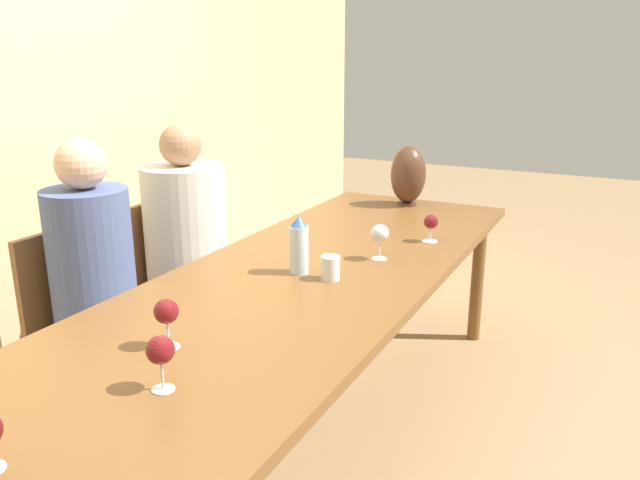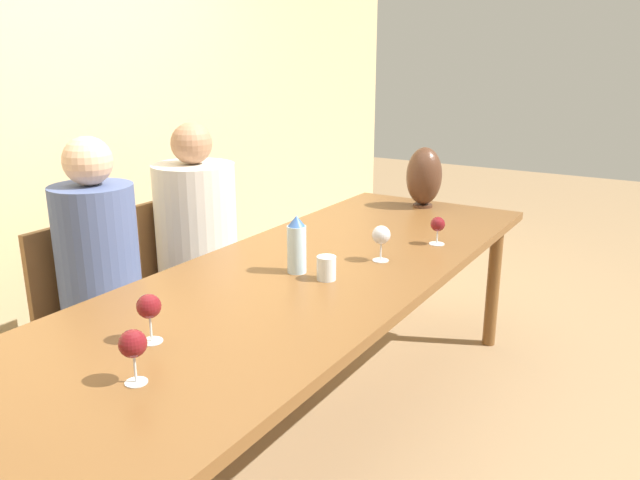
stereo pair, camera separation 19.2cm
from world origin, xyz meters
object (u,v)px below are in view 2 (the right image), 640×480
Objects in this scene: water_bottle at (297,245)px; vase at (424,176)px; chair_near at (94,318)px; wine_glass_5 at (149,308)px; wine_glass_2 at (438,225)px; person_far at (200,246)px; water_tumbler at (326,268)px; wine_glass_0 at (133,345)px; person_near at (102,279)px; chair_far at (190,278)px; wine_glass_1 at (381,236)px.

vase is at bearing 0.33° from water_bottle.
vase is at bearing -27.70° from chair_near.
wine_glass_5 is at bearing -117.45° from chair_near.
person_far is (-0.36, 1.08, -0.18)m from wine_glass_2.
person_far is (-1.00, 0.75, -0.26)m from vase.
water_tumbler is (-0.01, -0.14, -0.06)m from water_bottle.
chair_near is (-0.30, 0.98, -0.32)m from water_tumbler.
water_tumbler is 1.29m from vase.
wine_glass_0 is at bearing 178.76° from water_tumbler.
vase is 1.27m from person_far.
person_near reaches higher than vase.
water_tumbler is 0.10× the size of chair_far.
person_far reaches higher than wine_glass_5.
water_bottle is 0.26× the size of chair_near.
water_bottle is 0.15m from water_tumbler.
vase reaches higher than wine_glass_2.
wine_glass_1 reaches higher than wine_glass_2.
water_tumbler is at bearing -72.88° from chair_near.
chair_far is (0.29, 0.98, -0.32)m from water_tumbler.
wine_glass_2 is at bearing -50.77° from chair_near.
water_tumbler is at bearing -173.45° from vase.
water_bottle is 0.84m from person_near.
person_near is (-0.30, 0.90, -0.12)m from water_tumbler.
person_near is 0.59m from person_far.
water_tumbler is 0.74m from wine_glass_5.
water_tumbler is 0.61× the size of wine_glass_1.
wine_glass_5 reaches higher than water_tumbler.
wine_glass_0 is (-0.93, -0.12, -0.00)m from water_bottle.
wine_glass_0 is 0.12× the size of person_near.
wine_glass_1 is (0.31, -0.07, 0.06)m from water_tumbler.
chair_near is 0.70× the size of person_far.
chair_far is (0.59, 0.00, 0.00)m from chair_near.
person_far is (1.20, 0.88, -0.19)m from wine_glass_0.
wine_glass_2 is 0.10× the size of person_near.
vase reaches higher than wine_glass_1.
water_bottle is at bearing -67.65° from person_near.
chair_near is (0.42, 0.81, -0.38)m from wine_glass_5.
chair_far is at bearing 7.72° from person_near.
chair_far is at bearing 90.00° from person_far.
person_far is at bearing 72.32° from water_tumbler.
vase is 0.26× the size of person_far.
wine_glass_2 is 1.54m from chair_near.
wine_glass_5 is (-1.03, 0.24, 0.00)m from wine_glass_1.
person_near reaches higher than water_bottle.
wine_glass_0 is 0.17× the size of chair_near.
wine_glass_1 is at bearing -88.81° from chair_far.
person_far is at bearing -0.27° from person_near.
vase is at bearing 3.31° from wine_glass_0.
person_near is (-1.58, 0.75, -0.25)m from vase.
wine_glass_1 is 1.16m from person_near.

